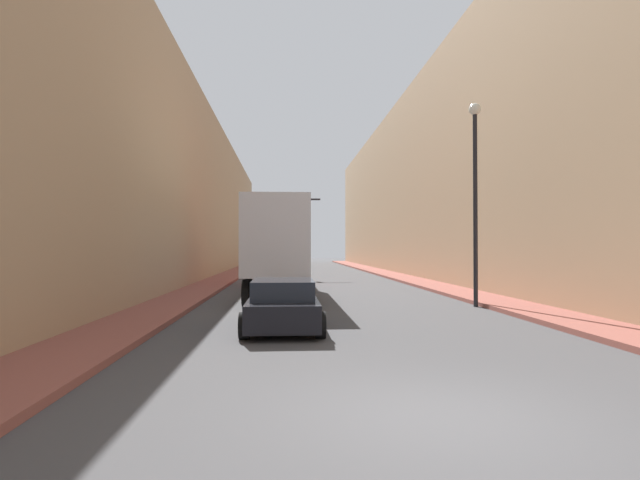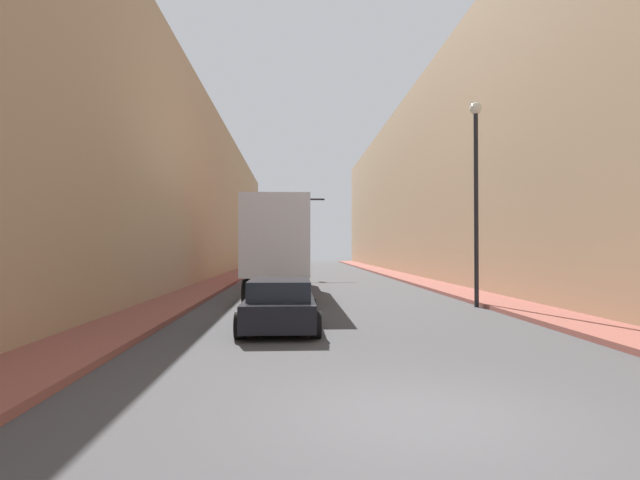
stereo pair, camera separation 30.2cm
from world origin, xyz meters
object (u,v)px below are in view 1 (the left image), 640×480
Objects in this scene: semi_truck at (278,245)px; sedan_car at (283,305)px; traffic_signal_gantry at (262,221)px; street_lamp at (475,178)px.

sedan_car is (0.30, -10.33, -1.63)m from semi_truck.
semi_truck is 3.13× the size of sedan_car.
traffic_signal_gantry is 20.36m from street_lamp.
traffic_signal_gantry is (-1.65, 22.92, 3.50)m from sedan_car.
traffic_signal_gantry is 0.80× the size of street_lamp.
traffic_signal_gantry is at bearing 94.13° from sedan_car.
sedan_car is at bearing -147.28° from street_lamp.
sedan_car is 0.57× the size of street_lamp.
street_lamp is (7.01, 4.50, 4.10)m from sedan_car.
semi_truck is 1.78× the size of street_lamp.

